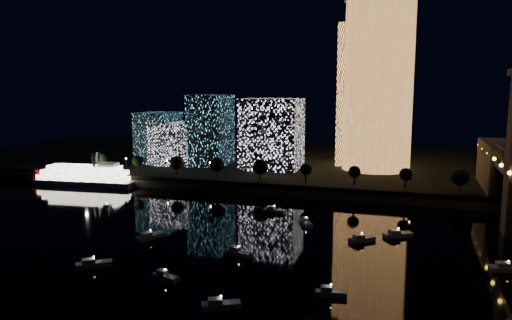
% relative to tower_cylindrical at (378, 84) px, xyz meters
% --- Properties ---
extents(ground, '(520.00, 520.00, 0.00)m').
position_rel_tower_cylindrical_xyz_m(ground, '(-15.18, -131.34, -45.78)').
color(ground, black).
rests_on(ground, ground).
extents(far_bank, '(420.00, 160.00, 5.00)m').
position_rel_tower_cylindrical_xyz_m(far_bank, '(-15.18, 28.66, -43.28)').
color(far_bank, black).
rests_on(far_bank, ground).
extents(seawall, '(420.00, 6.00, 3.00)m').
position_rel_tower_cylindrical_xyz_m(seawall, '(-15.18, -49.34, -44.28)').
color(seawall, '#6B5E4C').
rests_on(seawall, ground).
extents(tower_cylindrical, '(34.00, 34.00, 81.30)m').
position_rel_tower_cylindrical_xyz_m(tower_cylindrical, '(0.00, 0.00, 0.00)').
color(tower_cylindrical, '#F69C4E').
rests_on(tower_cylindrical, far_bank).
extents(tower_rectangular, '(22.22, 22.22, 70.71)m').
position_rel_tower_cylindrical_xyz_m(tower_rectangular, '(-9.14, 14.50, -5.42)').
color(tower_rectangular, '#F69C4E').
rests_on(tower_rectangular, far_bank).
extents(midrise_blocks, '(85.78, 25.36, 35.68)m').
position_rel_tower_cylindrical_xyz_m(midrise_blocks, '(-77.40, -11.98, -25.25)').
color(midrise_blocks, white).
rests_on(midrise_blocks, far_bank).
extents(riverboat, '(52.19, 15.38, 15.49)m').
position_rel_tower_cylindrical_xyz_m(riverboat, '(-128.26, -55.00, -41.80)').
color(riverboat, silver).
rests_on(riverboat, ground).
extents(motorboats, '(136.71, 83.34, 2.78)m').
position_rel_tower_cylindrical_xyz_m(motorboats, '(-21.20, -116.82, -44.96)').
color(motorboats, silver).
rests_on(motorboats, ground).
extents(esplanade_trees, '(166.10, 6.81, 8.91)m').
position_rel_tower_cylindrical_xyz_m(esplanade_trees, '(-42.47, -43.34, -35.31)').
color(esplanade_trees, black).
rests_on(esplanade_trees, far_bank).
extents(street_lamps, '(132.70, 0.70, 5.65)m').
position_rel_tower_cylindrical_xyz_m(street_lamps, '(-49.18, -37.34, -36.75)').
color(street_lamps, black).
rests_on(street_lamps, far_bank).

